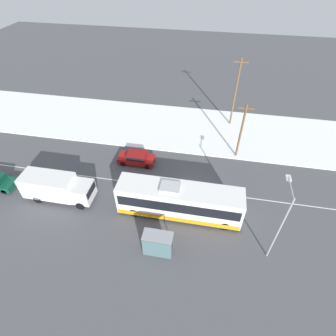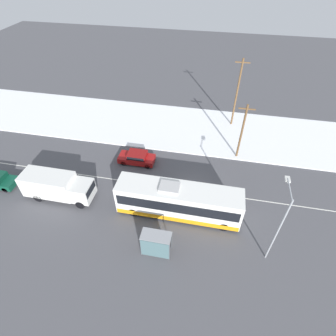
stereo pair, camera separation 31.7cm
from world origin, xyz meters
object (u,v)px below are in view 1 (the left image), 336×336
Objects in this scene: sedan_car at (137,158)px; streetlamp at (282,217)px; pedestrian_at_stop at (156,235)px; bus_shelter at (157,243)px; utility_pole_snowlot at (235,92)px; city_bus at (179,201)px; utility_pole_roadside at (241,131)px; box_truck at (56,187)px.

streetlamp is (14.06, -9.14, 3.85)m from sedan_car.
pedestrian_at_stop is 10.18m from streetlamp.
streetlamp is (9.14, 2.06, 2.97)m from bus_shelter.
bus_shelter reaches higher than sedan_car.
utility_pole_snowlot reaches higher than sedan_car.
city_bus is 1.65× the size of utility_pole_roadside.
streetlamp is (9.47, 0.92, 3.61)m from pedestrian_at_stop.
city_bus is 8.88m from sedan_car.
bus_shelter is at bearing -73.71° from pedestrian_at_stop.
bus_shelter is (4.92, -11.19, 0.88)m from sedan_car.
utility_pole_roadside reaches higher than bus_shelter.
bus_shelter is 0.34× the size of streetlamp.
city_bus is 2.76× the size of sedan_car.
bus_shelter is at bearing -114.39° from utility_pole_roadside.
utility_pole_roadside reaches higher than box_truck.
utility_pole_snowlot is at bearing -135.55° from sedan_car.
sedan_car is at bearing 46.67° from box_truck.
utility_pole_snowlot reaches higher than utility_pole_roadside.
streetlamp is 0.79× the size of utility_pole_snowlot.
streetlamp reaches higher than box_truck.
utility_pole_snowlot is at bearing 96.27° from utility_pole_roadside.
sedan_car is 12.26m from bus_shelter.
utility_pole_roadside is at bearing 101.27° from streetlamp.
pedestrian_at_stop is 15.43m from utility_pole_roadside.
city_bus is at bearing 68.36° from pedestrian_at_stop.
utility_pole_roadside is (5.54, 9.91, 1.95)m from city_bus.
city_bus is 11.52m from utility_pole_roadside.
pedestrian_at_stop is at bearing -117.30° from utility_pole_roadside.
streetlamp is at bearing -6.76° from box_truck.
utility_pole_snowlot is (10.77, 10.57, 4.03)m from sedan_car.
city_bus is 6.92× the size of pedestrian_at_stop.
bus_shelter is at bearing -105.06° from utility_pole_snowlot.
box_truck is 20.68m from utility_pole_roadside.
streetlamp is at bearing 5.55° from pedestrian_at_stop.
streetlamp reaches higher than utility_pole_roadside.
box_truck is at bearing -134.71° from utility_pole_snowlot.
city_bus is at bearing 76.98° from bus_shelter.
streetlamp is at bearing 12.68° from bus_shelter.
streetlamp is at bearing -78.73° from utility_pole_roadside.
bus_shelter is at bearing 113.73° from sedan_car.
bus_shelter is (0.33, -1.14, 0.64)m from pedestrian_at_stop.
pedestrian_at_stop is 0.24× the size of utility_pole_roadside.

